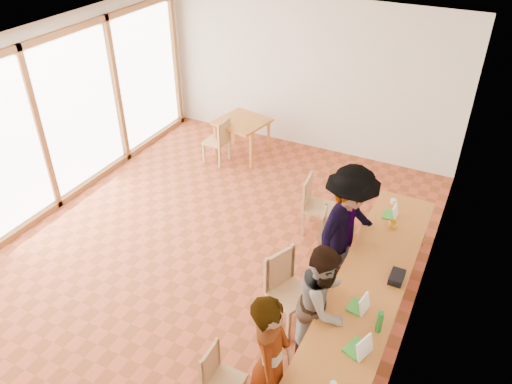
# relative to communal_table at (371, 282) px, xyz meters

# --- Properties ---
(ground) EXTENTS (8.00, 8.00, 0.00)m
(ground) POSITION_rel_communal_table_xyz_m (-2.50, 0.19, -0.70)
(ground) COLOR #A64428
(ground) RESTS_ON ground
(wall_back) EXTENTS (6.00, 0.10, 3.00)m
(wall_back) POSITION_rel_communal_table_xyz_m (-2.50, 4.19, 0.80)
(wall_back) COLOR beige
(wall_back) RESTS_ON ground
(wall_right) EXTENTS (0.10, 8.00, 3.00)m
(wall_right) POSITION_rel_communal_table_xyz_m (0.50, 0.19, 0.80)
(wall_right) COLOR beige
(wall_right) RESTS_ON ground
(window_wall) EXTENTS (0.10, 8.00, 3.00)m
(window_wall) POSITION_rel_communal_table_xyz_m (-5.46, 0.19, 0.80)
(window_wall) COLOR white
(window_wall) RESTS_ON ground
(ceiling) EXTENTS (6.00, 8.00, 0.04)m
(ceiling) POSITION_rel_communal_table_xyz_m (-2.50, 0.19, 2.32)
(ceiling) COLOR white
(ceiling) RESTS_ON wall_back
(communal_table) EXTENTS (0.80, 4.00, 0.75)m
(communal_table) POSITION_rel_communal_table_xyz_m (0.00, 0.00, 0.00)
(communal_table) COLOR #C97F2C
(communal_table) RESTS_ON ground
(side_table) EXTENTS (0.90, 0.90, 0.75)m
(side_table) POSITION_rel_communal_table_xyz_m (-3.48, 3.23, -0.03)
(side_table) COLOR #C97F2C
(side_table) RESTS_ON ground
(chair_near) EXTENTS (0.37, 0.37, 0.42)m
(chair_near) POSITION_rel_communal_table_xyz_m (-1.11, -1.80, -0.22)
(chair_near) COLOR tan
(chair_near) RESTS_ON ground
(chair_mid) EXTENTS (0.63, 0.63, 0.55)m
(chair_mid) POSITION_rel_communal_table_xyz_m (-0.97, -0.37, -0.07)
(chair_mid) COLOR tan
(chair_mid) RESTS_ON ground
(chair_far) EXTENTS (0.49, 0.49, 0.51)m
(chair_far) POSITION_rel_communal_table_xyz_m (-1.33, 1.52, -0.12)
(chair_far) COLOR tan
(chair_far) RESTS_ON ground
(chair_empty) EXTENTS (0.50, 0.50, 0.49)m
(chair_empty) POSITION_rel_communal_table_xyz_m (-0.84, 0.88, -0.14)
(chair_empty) COLOR tan
(chair_empty) RESTS_ON ground
(chair_spare) EXTENTS (0.44, 0.44, 0.48)m
(chair_spare) POSITION_rel_communal_table_xyz_m (-3.71, 2.77, -0.15)
(chair_spare) COLOR tan
(chair_spare) RESTS_ON ground
(person_near) EXTENTS (0.57, 0.71, 1.71)m
(person_near) POSITION_rel_communal_table_xyz_m (-0.54, -1.70, 0.15)
(person_near) COLOR gray
(person_near) RESTS_ON ground
(person_mid) EXTENTS (0.66, 0.82, 1.60)m
(person_mid) POSITION_rel_communal_table_xyz_m (-0.37, -0.69, 0.10)
(person_mid) COLOR gray
(person_mid) RESTS_ON ground
(person_far) EXTENTS (0.95, 1.34, 1.88)m
(person_far) POSITION_rel_communal_table_xyz_m (-0.50, 0.56, 0.24)
(person_far) COLOR gray
(person_far) RESTS_ON ground
(laptop_near) EXTENTS (0.29, 0.31, 0.21)m
(laptop_near) POSITION_rel_communal_table_xyz_m (0.18, -1.10, 0.11)
(laptop_near) COLOR green
(laptop_near) RESTS_ON communal_table
(laptop_mid) EXTENTS (0.23, 0.26, 0.20)m
(laptop_mid) POSITION_rel_communal_table_xyz_m (0.01, -0.52, 0.10)
(laptop_mid) COLOR green
(laptop_mid) RESTS_ON communal_table
(laptop_far) EXTENTS (0.19, 0.23, 0.19)m
(laptop_far) POSITION_rel_communal_table_xyz_m (-0.10, 1.39, 0.10)
(laptop_far) COLOR green
(laptop_far) RESTS_ON communal_table
(yellow_mug) EXTENTS (0.13, 0.13, 0.10)m
(yellow_mug) POSITION_rel_communal_table_xyz_m (-0.02, 1.13, 0.10)
(yellow_mug) COLOR gold
(yellow_mug) RESTS_ON communal_table
(green_bottle) EXTENTS (0.07, 0.07, 0.28)m
(green_bottle) POSITION_rel_communal_table_xyz_m (0.28, -0.75, 0.19)
(green_bottle) COLOR #1B7328
(green_bottle) RESTS_ON communal_table
(condiment_cup) EXTENTS (0.08, 0.08, 0.06)m
(condiment_cup) POSITION_rel_communal_table_xyz_m (-0.16, 1.73, 0.08)
(condiment_cup) COLOR white
(condiment_cup) RESTS_ON communal_table
(black_pouch) EXTENTS (0.16, 0.26, 0.09)m
(black_pouch) POSITION_rel_communal_table_xyz_m (0.27, 0.13, 0.09)
(black_pouch) COLOR black
(black_pouch) RESTS_ON communal_table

